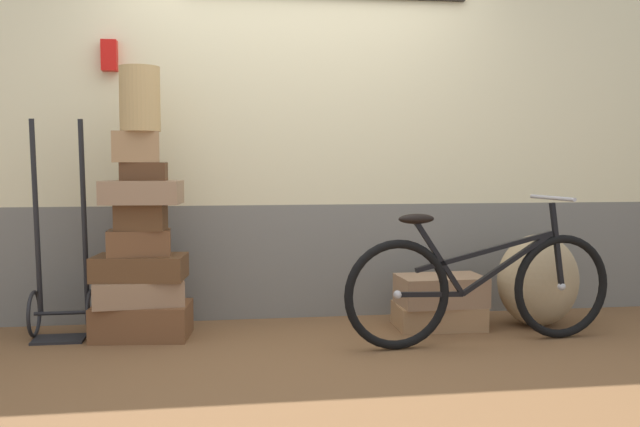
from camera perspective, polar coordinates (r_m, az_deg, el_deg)
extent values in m
cube|color=brown|center=(4.20, -1.04, -11.23)|extent=(9.11, 5.20, 0.06)
cube|color=slate|center=(4.94, -2.32, -3.83)|extent=(7.11, 0.20, 0.80)
cube|color=beige|center=(4.96, -2.37, 13.37)|extent=(7.11, 0.20, 2.17)
cube|color=red|center=(4.83, -17.00, 12.37)|extent=(0.10, 0.08, 0.20)
cube|color=brown|center=(4.49, -14.46, -8.57)|extent=(0.62, 0.43, 0.21)
cube|color=#937051|center=(4.45, -14.70, -6.29)|extent=(0.57, 0.38, 0.15)
cube|color=brown|center=(4.43, -14.64, -4.32)|extent=(0.59, 0.39, 0.15)
cube|color=brown|center=(4.40, -14.70, -2.35)|extent=(0.39, 0.25, 0.16)
cube|color=brown|center=(4.37, -14.56, -0.27)|extent=(0.31, 0.23, 0.16)
cube|color=#937051|center=(4.34, -14.49, 1.71)|extent=(0.49, 0.34, 0.14)
cube|color=#4C2D19|center=(4.36, -14.34, 3.38)|extent=(0.28, 0.18, 0.11)
cube|color=#9E754C|center=(4.37, -14.97, 5.34)|extent=(0.29, 0.20, 0.19)
cube|color=#9E754C|center=(4.69, 9.75, -8.31)|extent=(0.58, 0.40, 0.15)
cube|color=#937051|center=(4.64, 9.94, -6.27)|extent=(0.56, 0.37, 0.19)
cylinder|color=tan|center=(4.37, -14.65, 9.13)|extent=(0.24, 0.24, 0.39)
torus|color=black|center=(4.70, -22.54, -7.66)|extent=(0.02, 0.29, 0.29)
torus|color=black|center=(4.63, -18.36, -7.74)|extent=(0.02, 0.29, 0.29)
cylinder|color=black|center=(4.67, -20.47, -7.71)|extent=(0.35, 0.02, 0.02)
cylinder|color=black|center=(4.61, -22.39, -0.29)|extent=(0.03, 0.12, 1.21)
cylinder|color=black|center=(4.55, -18.91, -0.25)|extent=(0.03, 0.12, 1.21)
cube|color=black|center=(4.59, -20.71, -9.68)|extent=(0.31, 0.22, 0.02)
ellipsoid|color=tan|center=(4.85, 17.55, -5.28)|extent=(0.54, 0.46, 0.61)
torus|color=black|center=(4.06, 6.41, -6.68)|extent=(0.65, 0.12, 0.65)
sphere|color=#B2B2B7|center=(4.06, 6.41, -6.68)|extent=(0.05, 0.05, 0.05)
torus|color=black|center=(4.55, 19.32, -5.71)|extent=(0.65, 0.12, 0.65)
sphere|color=#B2B2B7|center=(4.55, 19.32, -5.71)|extent=(0.05, 0.05, 0.05)
cube|color=black|center=(4.33, 15.22, -3.97)|extent=(0.60, 0.09, 0.38)
cube|color=black|center=(4.13, 9.85, -3.70)|extent=(0.32, 0.06, 0.45)
cube|color=black|center=(4.14, 9.09, -6.61)|extent=(0.41, 0.07, 0.04)
cube|color=black|center=(4.25, 13.49, -3.05)|extent=(0.89, 0.12, 0.23)
cube|color=black|center=(4.49, 18.97, -2.47)|extent=(0.11, 0.04, 0.53)
ellipsoid|color=black|center=(4.04, 7.96, -0.44)|extent=(0.23, 0.11, 0.06)
cylinder|color=#A5A5AD|center=(4.45, 18.62, 1.23)|extent=(0.07, 0.46, 0.02)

